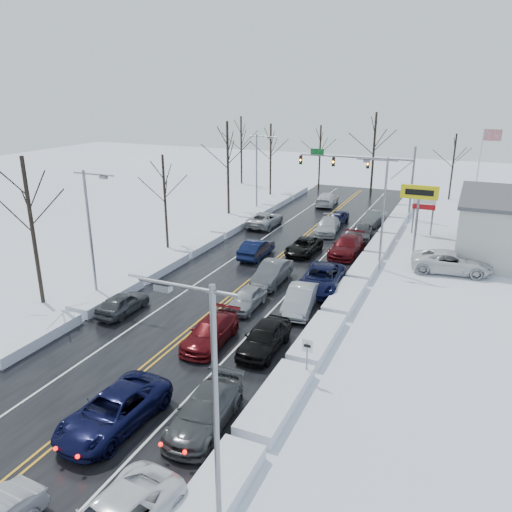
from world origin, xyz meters
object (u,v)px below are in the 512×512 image
at_px(traffic_signal_mast, 367,167).
at_px(tires_plus_sign, 419,197).
at_px(oncoming_car_0, 256,257).
at_px(flagpole, 480,167).

distance_m(traffic_signal_mast, tires_plus_sign, 13.92).
xyz_separation_m(tires_plus_sign, oncoming_car_0, (-12.35, -7.28, -4.99)).
xyz_separation_m(traffic_signal_mast, tires_plus_sign, (7.05, -12.00, -0.49)).
height_order(tires_plus_sign, flagpole, flagpole).
relative_size(tires_plus_sign, flagpole, 0.60).
distance_m(traffic_signal_mast, flagpole, 11.90).
relative_size(traffic_signal_mast, tires_plus_sign, 2.21).
xyz_separation_m(flagpole, oncoming_car_0, (-17.02, -21.28, -5.93)).
bearing_deg(oncoming_car_0, flagpole, -129.10).
relative_size(traffic_signal_mast, flagpole, 1.33).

